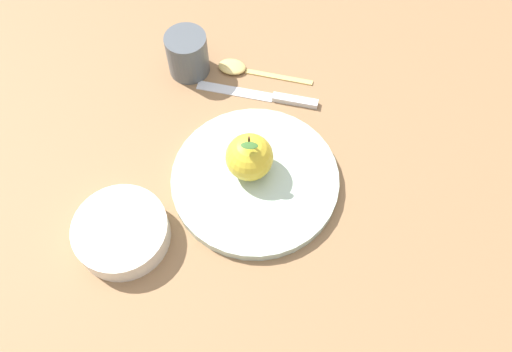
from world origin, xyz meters
TOP-DOWN VIEW (x-y plane):
  - ground_plane at (0.00, 0.00)m, footprint 2.40×2.40m
  - dinner_plate at (0.02, 0.00)m, footprint 0.25×0.25m
  - apple at (0.01, -0.01)m, footprint 0.07×0.07m
  - side_bowl at (0.10, -0.19)m, footprint 0.13×0.13m
  - cup at (-0.21, -0.10)m, footprint 0.07×0.07m
  - knife at (-0.14, 0.03)m, footprint 0.07×0.20m
  - spoon at (-0.20, -0.01)m, footprint 0.07×0.16m

SIDE VIEW (x-z plane):
  - ground_plane at x=0.00m, z-range 0.00..0.00m
  - knife at x=-0.14m, z-range 0.00..0.01m
  - spoon at x=-0.20m, z-range 0.00..0.01m
  - dinner_plate at x=0.02m, z-range 0.00..0.02m
  - side_bowl at x=0.10m, z-range 0.00..0.04m
  - cup at x=-0.21m, z-range 0.00..0.08m
  - apple at x=0.01m, z-range 0.01..0.10m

